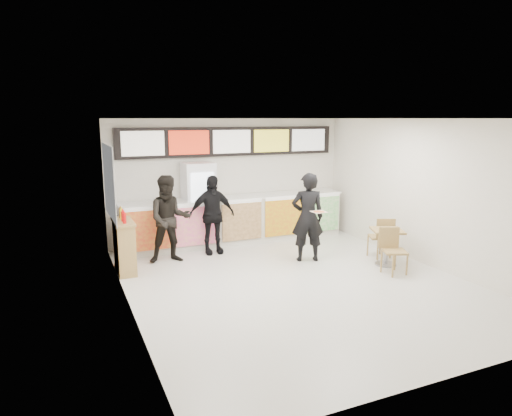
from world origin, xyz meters
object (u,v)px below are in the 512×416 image
drinks_fridge (199,205)px  cafe_table (387,240)px  customer_left (170,219)px  customer_mid (212,215)px  condiment_ledge (124,246)px  service_counter (236,220)px  customer_main (308,217)px

drinks_fridge → cafe_table: bearing=-42.6°
drinks_fridge → customer_left: bearing=-135.4°
customer_mid → condiment_ledge: size_ratio=1.44×
cafe_table → service_counter: bearing=151.0°
customer_left → customer_main: bearing=-15.4°
customer_mid → customer_main: bearing=-37.0°
customer_left → service_counter: bearing=31.9°
service_counter → condiment_ledge: (-2.82, -1.15, -0.04)m
customer_mid → customer_left: bearing=-164.4°
service_counter → customer_left: bearing=-154.5°
customer_main → customer_mid: (-1.69, 1.33, -0.06)m
drinks_fridge → condiment_ledge: (-1.89, -1.17, -0.47)m
customer_mid → drinks_fridge: bearing=100.9°
drinks_fridge → condiment_ledge: 2.27m
service_counter → customer_main: bearing=-66.3°
customer_main → condiment_ledge: bearing=5.4°
service_counter → drinks_fridge: 1.03m
cafe_table → condiment_ledge: bearing=-175.5°
service_counter → cafe_table: bearing=-52.5°
customer_left → cafe_table: (4.05, -2.00, -0.40)m
condiment_ledge → customer_main: bearing=-12.3°
drinks_fridge → customer_mid: (0.11, -0.64, -0.11)m
customer_main → cafe_table: (1.36, -0.93, -0.42)m
service_counter → drinks_fridge: size_ratio=2.78×
drinks_fridge → customer_main: 2.67m
drinks_fridge → customer_mid: 0.66m
customer_main → condiment_ledge: size_ratio=1.53×
customer_main → customer_left: 2.91m
service_counter → customer_main: size_ratio=2.93×
service_counter → condiment_ledge: size_ratio=4.50×
service_counter → customer_left: customer_left is taller
drinks_fridge → customer_mid: drinks_fridge is taller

